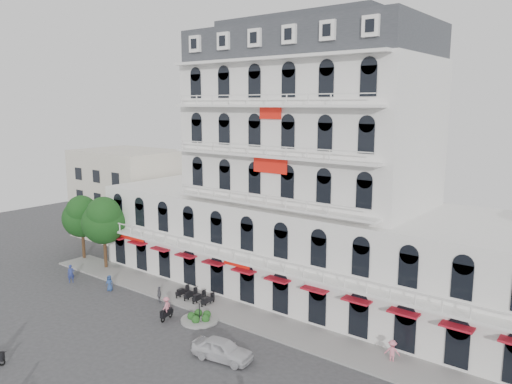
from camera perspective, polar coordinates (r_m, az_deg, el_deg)
name	(u,v)px	position (r m, az deg, el deg)	size (l,w,h in m)	color
ground	(171,361)	(38.23, -9.69, -18.47)	(120.00, 120.00, 0.00)	#38383A
sidewalk	(249,318)	(44.06, -0.76, -14.18)	(53.00, 4.00, 0.16)	gray
main_building	(308,190)	(48.24, 5.92, 0.20)	(45.00, 15.00, 25.80)	silver
flank_building_west	(129,194)	(70.60, -14.30, -0.20)	(14.00, 10.00, 12.00)	beige
traffic_island	(200,318)	(43.78, -6.46, -14.16)	(3.20, 3.20, 1.60)	gray
parked_scooter_row	(195,302)	(47.88, -6.99, -12.33)	(4.40, 1.80, 1.10)	black
tree_west_outer	(82,215)	(61.82, -19.30, -2.50)	(4.50, 4.48, 7.76)	#382314
tree_west_inner	(104,219)	(57.40, -17.02, -2.97)	(4.76, 4.76, 8.25)	#382314
parked_car	(222,349)	(37.63, -3.88, -17.49)	(1.84, 4.57, 1.56)	silver
rider_center	(166,308)	(44.16, -10.19, -12.90)	(0.80, 1.68, 2.05)	black
pedestrian_left	(109,283)	(51.89, -16.41, -9.95)	(0.77, 0.50, 1.57)	navy
pedestrian_mid	(159,295)	(47.87, -10.99, -11.44)	(0.92, 0.38, 1.57)	#5B5B62
pedestrian_right	(392,351)	(38.34, 15.30, -17.17)	(1.10, 0.63, 1.70)	#DA7386
pedestrian_far	(71,274)	(55.32, -20.39, -8.75)	(0.69, 0.45, 1.88)	navy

